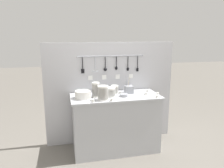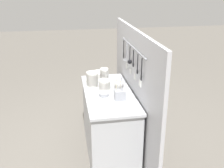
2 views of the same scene
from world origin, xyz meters
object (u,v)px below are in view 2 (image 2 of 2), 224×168
Objects in this scene: cup_by_caddy at (124,109)px; bowl_stack_short_front at (105,85)px; cup_mid_row at (115,82)px; steel_mixing_bowl at (104,94)px; cup_edge_far at (116,93)px; cup_front_right at (87,88)px; cup_centre at (85,81)px; cutlery_caddy at (120,95)px; cup_front_left at (110,107)px; bowl_stack_back_corner at (92,79)px; cup_back_left at (107,115)px; bowl_stack_nested_right at (104,76)px; plate_stack at (101,75)px; bowl_stack_tall_left at (119,87)px; cup_beside_plates at (94,112)px.

bowl_stack_short_front is at bearing -169.00° from cup_by_caddy.
cup_by_caddy is 1.00× the size of cup_mid_row.
steel_mixing_bowl is 0.16m from cup_edge_far.
steel_mixing_bowl is at bearing 39.38° from cup_front_right.
cup_centre is 0.26m from cup_front_right.
cutlery_caddy is 6.55× the size of cup_front_left.
steel_mixing_bowl is (0.34, 0.11, -0.08)m from bowl_stack_back_corner.
bowl_stack_short_front is 0.27m from cup_mid_row.
cup_centre and cup_back_left have the same top height.
cup_by_caddy is at bearing 20.28° from steel_mixing_bowl.
bowl_stack_nested_right is 0.43m from steel_mixing_bowl.
plate_stack is 5.69× the size of cup_front_right.
cup_mid_row is 1.00× the size of cup_front_right.
plate_stack is 0.61m from cup_edge_far.
cutlery_caddy reaches higher than cup_back_left.
cutlery_caddy is at bearing 30.94° from bowl_stack_back_corner.
plate_stack reaches higher than cup_edge_far.
bowl_stack_tall_left reaches higher than steel_mixing_bowl.
bowl_stack_short_front is 3.72× the size of cup_edge_far.
steel_mixing_bowl is at bearing -84.99° from cup_edge_far.
plate_stack is 5.69× the size of cup_back_left.
bowl_stack_short_front is at bearing 37.73° from cup_centre.
cup_front_left is 1.00× the size of cup_mid_row.
cup_edge_far is 0.58m from cup_back_left.
plate_stack is at bearing 176.10° from steel_mixing_bowl.
steel_mixing_bowl is at bearing 17.62° from bowl_stack_back_corner.
cup_front_left is at bearing 10.15° from bowl_stack_back_corner.
cup_beside_plates is at bearing -21.38° from steel_mixing_bowl.
cutlery_caddy is at bearing -4.77° from cup_mid_row.
plate_stack is (-0.19, -0.03, -0.05)m from bowl_stack_nested_right.
plate_stack is at bearing 148.40° from cup_front_right.
cup_mid_row is at bearing 176.37° from cup_by_caddy.
cup_front_left is 1.00× the size of cup_front_right.
cup_edge_far is (0.48, 0.35, 0.00)m from cup_centre.
bowl_stack_back_corner is 5.06× the size of cup_edge_far.
cup_front_left is 1.00× the size of cup_beside_plates.
cup_mid_row is at bearing 178.65° from bowl_stack_tall_left.
cutlery_caddy is 6.55× the size of cup_edge_far.
cup_beside_plates is 0.16m from cup_back_left.
cup_by_caddy and cup_centre have the same top height.
bowl_stack_back_corner reaches higher than bowl_stack_tall_left.
cup_by_caddy is 1.00× the size of cup_front_left.
bowl_stack_tall_left reaches higher than cup_back_left.
bowl_stack_tall_left is 3.14× the size of cup_back_left.
plate_stack is 1.14m from cup_back_left.
cup_front_left is at bearing -1.44° from plate_stack.
cup_beside_plates is (1.06, -0.22, -0.04)m from plate_stack.
cup_front_right is at bearing -178.99° from cup_beside_plates.
cup_mid_row is at bearing 99.21° from bowl_stack_back_corner.
cup_mid_row and cup_edge_far have the same top height.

